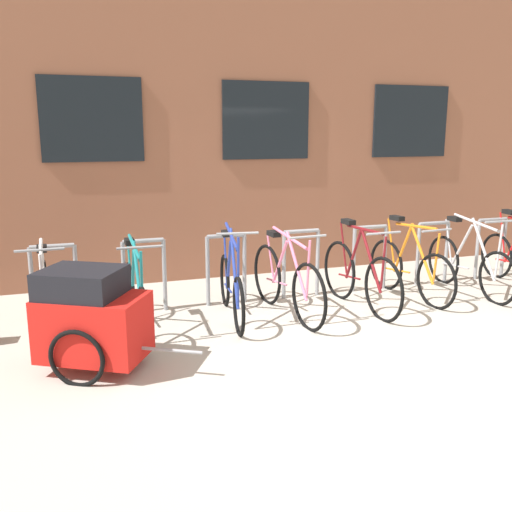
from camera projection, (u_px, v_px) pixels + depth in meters
ground_plane at (374, 348)px, 5.64m from camera, size 42.00×42.00×0.00m
storefront_building at (204, 72)px, 11.24m from camera, size 28.00×7.29×6.51m
bike_rack at (301, 257)px, 7.29m from camera, size 6.52×0.05×0.89m
bicycle_maroon at (360, 275)px, 6.84m from camera, size 0.44×1.75×1.07m
bicycle_white at (45, 302)px, 5.78m from camera, size 0.44×1.71×1.06m
bicycle_silver at (469, 264)px, 7.52m from camera, size 0.44×1.78×1.06m
bicycle_pink at (286, 281)px, 6.58m from camera, size 0.44×1.83×1.05m
bicycle_orange at (410, 268)px, 7.29m from camera, size 0.44×1.67×1.04m
bicycle_teal at (136, 298)px, 6.04m from camera, size 0.44×1.74×1.05m
bicycle_blue at (231, 287)px, 6.48m from camera, size 0.44×1.72×1.11m
bike_trailer at (91, 318)px, 5.02m from camera, size 1.41×1.01×0.95m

